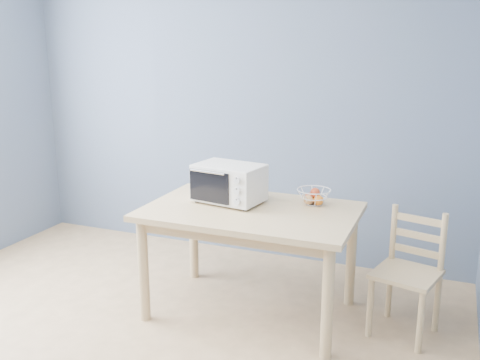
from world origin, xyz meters
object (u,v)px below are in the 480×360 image
at_px(fruit_basket, 314,197).
at_px(dining_chair, 408,275).
at_px(toaster_oven, 227,182).
at_px(dining_table, 251,223).

bearing_deg(fruit_basket, dining_chair, -10.62).
distance_m(toaster_oven, fruit_basket, 0.60).
relative_size(dining_table, fruit_basket, 4.59).
xyz_separation_m(toaster_oven, dining_chair, (1.24, 0.04, -0.50)).
relative_size(toaster_oven, dining_chair, 0.62).
bearing_deg(fruit_basket, toaster_oven, -164.48).
bearing_deg(dining_chair, dining_table, -158.19).
bearing_deg(dining_table, toaster_oven, 157.31).
distance_m(toaster_oven, dining_chair, 1.33).
height_order(dining_table, toaster_oven, toaster_oven).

